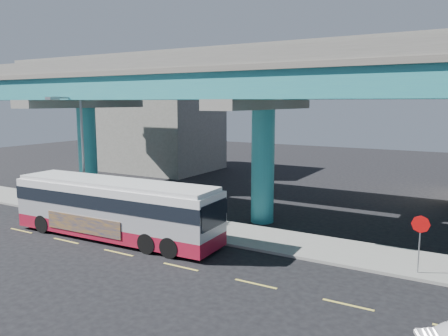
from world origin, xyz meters
The scene contains 9 objects.
ground centered at (0.00, 0.00, 0.00)m, with size 120.00×120.00×0.00m, color black.
sidewalk centered at (0.00, 5.50, 0.07)m, with size 70.00×4.00×0.15m, color gray.
lane_markings centered at (0.00, -0.30, 0.01)m, with size 58.00×0.12×0.01m.
viaduct centered at (0.00, 9.11, 9.14)m, with size 52.00×12.40×11.70m.
building_concrete centered at (-20.00, 24.00, 4.50)m, with size 12.00×10.00×9.00m, color gray.
transit_bus centered at (-5.93, 1.54, 1.87)m, with size 13.34×3.27×3.40m.
parked_car centered at (-11.34, 5.67, 0.86)m, with size 4.26×1.97×1.41m, color #2C2B30.
street_lamp centered at (-11.03, 3.43, 5.45)m, with size 0.50×2.65×8.21m.
stop_sign centered at (10.02, 4.18, 2.10)m, with size 0.81×0.08×2.69m.
Camera 1 is at (11.77, -16.65, 7.85)m, focal length 35.00 mm.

